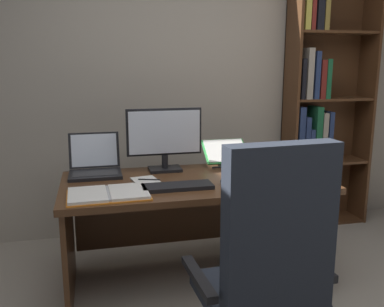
# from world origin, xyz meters

# --- Properties ---
(wall_back) EXTENTS (5.28, 0.12, 2.56)m
(wall_back) POSITION_xyz_m (0.00, 1.96, 1.28)
(wall_back) COLOR #A89E8E
(wall_back) RESTS_ON ground
(desk) EXTENTS (1.67, 0.80, 0.71)m
(desk) POSITION_xyz_m (-0.20, 1.02, 0.52)
(desk) COLOR #4C2D19
(desk) RESTS_ON ground
(bookshelf) EXTENTS (0.76, 0.28, 2.27)m
(bookshelf) POSITION_xyz_m (1.12, 1.75, 1.07)
(bookshelf) COLOR #4C2D19
(bookshelf) RESTS_ON ground
(office_chair) EXTENTS (0.63, 0.60, 1.14)m
(office_chair) POSITION_xyz_m (-0.11, -0.01, 0.48)
(office_chair) COLOR black
(office_chair) RESTS_ON ground
(monitor) EXTENTS (0.52, 0.16, 0.43)m
(monitor) POSITION_xyz_m (-0.34, 1.21, 0.93)
(monitor) COLOR black
(monitor) RESTS_ON desk
(laptop) EXTENTS (0.34, 0.33, 0.26)m
(laptop) POSITION_xyz_m (-0.82, 1.22, 0.77)
(laptop) COLOR black
(laptop) RESTS_ON desk
(keyboard) EXTENTS (0.42, 0.15, 0.02)m
(keyboard) POSITION_xyz_m (-0.34, 0.77, 0.72)
(keyboard) COLOR black
(keyboard) RESTS_ON desk
(computer_mouse) EXTENTS (0.06, 0.10, 0.04)m
(computer_mouse) POSITION_xyz_m (-0.04, 0.77, 0.73)
(computer_mouse) COLOR black
(computer_mouse) RESTS_ON desk
(reading_stand_with_book) EXTENTS (0.32, 0.27, 0.17)m
(reading_stand_with_book) POSITION_xyz_m (0.12, 1.27, 0.80)
(reading_stand_with_book) COLOR black
(reading_stand_with_book) RESTS_ON desk
(open_binder) EXTENTS (0.46, 0.32, 0.02)m
(open_binder) POSITION_xyz_m (-0.75, 0.72, 0.72)
(open_binder) COLOR orange
(open_binder) RESTS_ON desk
(notepad) EXTENTS (0.19, 0.23, 0.01)m
(notepad) POSITION_xyz_m (-0.51, 0.95, 0.72)
(notepad) COLOR silver
(notepad) RESTS_ON desk
(pen) EXTENTS (0.14, 0.05, 0.01)m
(pen) POSITION_xyz_m (-0.49, 0.95, 0.73)
(pen) COLOR black
(pen) RESTS_ON notepad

